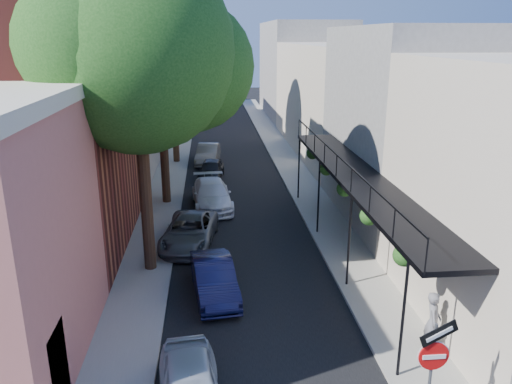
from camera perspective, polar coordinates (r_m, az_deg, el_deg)
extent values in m
cube|color=black|center=(38.59, -3.12, 4.58)|extent=(6.00, 64.00, 0.01)
cube|color=gray|center=(38.64, -9.08, 4.48)|extent=(2.00, 64.00, 0.12)
cube|color=gray|center=(38.93, 2.79, 4.78)|extent=(2.00, 64.00, 0.12)
cube|color=beige|center=(13.03, -21.71, -18.45)|extent=(0.10, 1.20, 2.20)
cube|color=maroon|center=(23.40, -27.24, 9.22)|extent=(10.00, 12.00, 12.00)
cube|color=gray|center=(21.91, -15.40, 15.33)|extent=(0.06, 7.00, 4.00)
cube|color=gray|center=(34.69, -18.22, 9.83)|extent=(8.00, 12.00, 9.00)
cube|color=beige|center=(48.34, -14.72, 12.64)|extent=(8.00, 16.00, 10.00)
cube|color=#C16C63|center=(62.24, -12.64, 12.81)|extent=(8.00, 12.00, 8.00)
cube|color=gray|center=(25.21, 19.27, 7.16)|extent=(8.00, 10.00, 9.00)
cube|color=beige|center=(39.28, 10.24, 10.47)|extent=(8.00, 20.00, 8.00)
cube|color=gray|center=(56.68, 5.41, 13.74)|extent=(8.00, 16.00, 10.00)
cube|color=black|center=(19.16, 11.88, 1.69)|extent=(2.00, 16.00, 0.15)
cube|color=black|center=(18.68, 9.25, 4.23)|extent=(0.05, 16.00, 0.05)
cylinder|color=black|center=(13.43, 16.45, -13.62)|extent=(0.08, 0.08, 3.40)
cylinder|color=black|center=(26.90, 4.92, 2.80)|extent=(0.08, 0.08, 3.40)
sphere|color=#184112|center=(13.79, 16.56, -6.96)|extent=(0.60, 0.60, 0.60)
sphere|color=#184112|center=(19.12, 10.07, 0.35)|extent=(0.60, 0.60, 0.60)
sphere|color=#184112|center=(24.75, 6.48, 4.42)|extent=(0.60, 0.60, 0.60)
cylinder|color=#595B60|center=(12.06, 19.20, -19.90)|extent=(0.07, 0.07, 2.90)
cylinder|color=red|center=(11.63, 19.64, -17.25)|extent=(0.66, 0.04, 0.66)
cube|color=white|center=(11.61, 19.71, -17.33)|extent=(0.50, 0.02, 0.10)
cylinder|color=white|center=(11.65, 19.60, -17.20)|extent=(0.70, 0.02, 0.70)
cube|color=black|center=(11.35, 20.19, -14.94)|extent=(0.89, 0.15, 0.58)
cube|color=white|center=(11.33, 20.26, -15.02)|extent=(0.60, 0.10, 0.31)
cylinder|color=#302013|center=(18.48, -12.58, 1.06)|extent=(0.44, 0.44, 7.00)
sphere|color=#184112|center=(17.78, -13.57, 15.18)|extent=(6.80, 6.80, 6.80)
sphere|color=#184112|center=(18.67, -7.70, 14.04)|extent=(4.76, 4.76, 4.76)
cylinder|color=#302013|center=(26.28, -10.49, 5.23)|extent=(0.44, 0.44, 6.30)
sphere|color=#184112|center=(25.75, -11.00, 14.06)|extent=(6.00, 6.00, 6.00)
sphere|color=#184112|center=(26.59, -7.45, 13.24)|extent=(4.20, 4.20, 4.20)
cylinder|color=#302013|center=(35.03, -9.32, 9.16)|extent=(0.44, 0.44, 7.35)
sphere|color=#184112|center=(34.69, -9.72, 16.91)|extent=(7.00, 7.00, 7.00)
sphere|color=#184112|center=(35.67, -6.64, 16.24)|extent=(4.90, 4.90, 4.90)
imported|color=#121338|center=(17.39, -4.81, -9.82)|extent=(1.79, 3.96, 1.26)
imported|color=#55585D|center=(21.46, -7.60, -4.49)|extent=(2.64, 4.69, 1.24)
imported|color=white|center=(26.01, -5.08, -0.31)|extent=(2.29, 4.83, 1.36)
imported|color=black|center=(31.20, -5.15, 2.56)|extent=(1.86, 3.71, 1.21)
imported|color=slate|center=(35.17, -5.51, 4.36)|extent=(1.85, 4.18, 1.33)
imported|color=slate|center=(15.07, 19.55, -13.81)|extent=(0.65, 0.77, 1.78)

